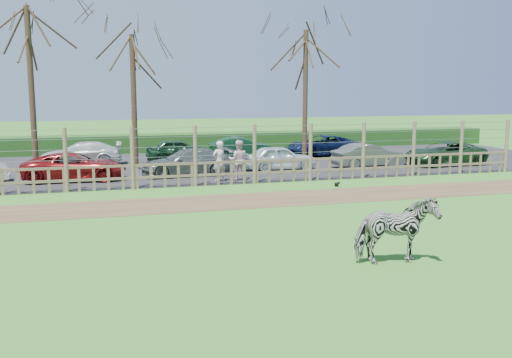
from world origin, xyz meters
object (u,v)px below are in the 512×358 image
object	(u,v)px
car_11	(241,148)
tree_mid	(133,69)
car_4	(280,158)
car_12	(322,146)
crow	(337,184)
car_6	(445,153)
car_2	(75,167)
visitor_a	(219,161)
car_3	(187,162)
visitor_b	(238,160)
car_5	(368,156)
tree_left	(29,50)
zebra	(396,231)
tree_right	(306,64)
car_10	(179,150)
car_9	(81,154)

from	to	relation	value
car_11	tree_mid	bearing A→B (deg)	119.21
tree_mid	car_4	world-z (taller)	tree_mid
car_12	crow	bearing A→B (deg)	-25.77
car_6	car_2	bearing A→B (deg)	-93.90
visitor_a	crow	size ratio (longest dim) A/B	7.00
car_3	car_11	bearing A→B (deg)	140.70
visitor_b	visitor_a	bearing A→B (deg)	23.67
visitor_b	car_5	bearing A→B (deg)	-148.81
car_3	car_4	distance (m)	4.62
tree_left	car_4	xyz separation A→B (m)	(11.19, -1.22, -4.98)
tree_mid	zebra	world-z (taller)	tree_mid
tree_right	car_12	bearing A→B (deg)	48.63
visitor_a	car_3	distance (m)	2.29
zebra	car_10	distance (m)	19.74
visitor_a	car_4	distance (m)	4.35
tree_left	car_5	distance (m)	16.58
car_5	car_2	bearing A→B (deg)	86.63
crow	car_5	world-z (taller)	car_5
car_4	car_9	world-z (taller)	same
car_2	car_10	xyz separation A→B (m)	(5.27, 5.36, 0.00)
tree_mid	visitor_b	distance (m)	7.29
visitor_b	car_2	world-z (taller)	visitor_b
tree_mid	car_5	bearing A→B (deg)	-12.88
crow	car_4	size ratio (longest dim) A/B	0.07
car_3	visitor_b	bearing A→B (deg)	41.80
zebra	car_3	world-z (taller)	zebra
tree_mid	visitor_b	size ratio (longest dim) A/B	3.96
car_11	crow	bearing A→B (deg)	-167.06
tree_mid	zebra	xyz separation A→B (m)	(4.57, -17.06, -4.09)
crow	car_4	world-z (taller)	car_4
car_10	car_5	bearing A→B (deg)	-120.77
car_11	car_9	bearing A→B (deg)	98.19
visitor_b	car_2	size ratio (longest dim) A/B	0.40
car_11	car_2	bearing A→B (deg)	126.75
car_2	zebra	bearing A→B (deg)	-149.16
car_12	tree_right	bearing A→B (deg)	-48.15
car_5	car_6	size ratio (longest dim) A/B	0.84
zebra	crow	size ratio (longest dim) A/B	7.45
tree_left	tree_mid	world-z (taller)	tree_left
zebra	car_5	world-z (taller)	zebra
tree_left	zebra	world-z (taller)	tree_left
car_4	car_9	bearing A→B (deg)	63.51
tree_right	car_11	bearing A→B (deg)	142.19
car_6	car_5	bearing A→B (deg)	-96.50
tree_right	car_3	distance (m)	8.89
car_2	car_12	xyz separation A→B (m)	(13.69, 5.46, 0.00)
crow	car_5	bearing A→B (deg)	50.96
car_12	car_6	bearing A→B (deg)	33.60
car_2	car_4	distance (m)	9.49
tree_left	tree_right	xyz separation A→B (m)	(13.50, 1.50, -0.37)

